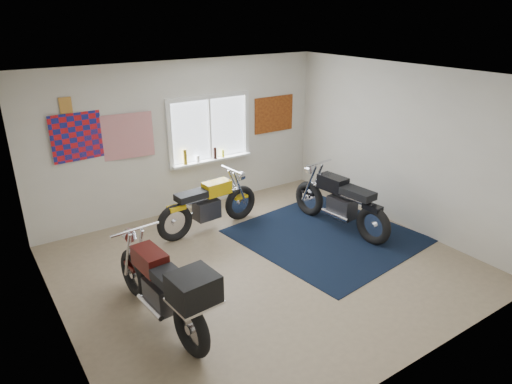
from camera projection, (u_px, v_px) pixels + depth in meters
ground at (264, 265)px, 6.66m from camera, size 5.50×5.50×0.00m
room_shell at (265, 158)px, 6.05m from camera, size 5.50×5.50×5.50m
navy_rug at (326, 236)px, 7.52m from camera, size 2.78×2.87×0.01m
window_assembly at (210, 134)px, 8.31m from camera, size 1.66×0.17×1.26m
oil_bottles at (200, 156)px, 8.26m from camera, size 0.83×0.07×0.28m
flag_display at (65, 105)px, 6.78m from camera, size 1.60×0.10×1.17m
triumph_poster at (274, 114)px, 9.00m from camera, size 0.90×0.03×0.70m
yellow_triumph at (208, 206)px, 7.61m from camera, size 1.93×0.58×0.97m
black_chrome_bike at (340, 203)px, 7.62m from camera, size 0.63×2.06×1.05m
maroon_tourer at (166, 289)px, 5.15m from camera, size 0.66×2.06×1.04m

